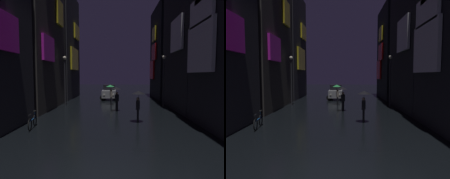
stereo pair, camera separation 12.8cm
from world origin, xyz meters
TOP-DOWN VIEW (x-y plane):
  - building_left_far at (-7.48, 21.94)m, footprint 4.25×7.87m
  - building_right_mid at (7.49, 12.92)m, footprint 4.25×7.86m
  - building_right_far at (7.48, 21.69)m, footprint 4.25×7.38m
  - pedestrian_foreground_left_black at (0.34, 11.62)m, footprint 0.90×0.90m
  - pedestrian_midstreet_centre_black at (1.79, 7.49)m, footprint 0.90×0.90m
  - pedestrian_foreground_right_green at (-0.27, 15.27)m, footprint 0.90×0.90m
  - bicycle_parked_at_storefront at (-4.60, 5.91)m, footprint 0.33×1.81m
  - car_distant at (-0.60, 20.36)m, footprint 2.27×4.16m
  - streetlamp_left_far at (-5.00, 14.97)m, footprint 0.36×0.36m
  - streetlamp_right_far at (5.00, 14.16)m, footprint 0.36×0.36m

SIDE VIEW (x-z plane):
  - bicycle_parked_at_storefront at x=-4.60m, z-range -0.09..0.87m
  - car_distant at x=-0.60m, z-range -0.03..1.89m
  - pedestrian_foreground_left_black at x=0.34m, z-range 0.61..2.73m
  - pedestrian_midstreet_centre_black at x=1.79m, z-range 0.61..2.73m
  - pedestrian_foreground_right_green at x=-0.27m, z-range 0.61..2.73m
  - streetlamp_right_far at x=5.00m, z-range 0.67..5.75m
  - streetlamp_left_far at x=-5.00m, z-range 0.67..5.76m
  - building_right_far at x=7.48m, z-range 0.00..12.10m
  - building_left_far at x=-7.48m, z-range 0.00..14.06m
  - building_right_mid at x=7.49m, z-range 0.00..17.18m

